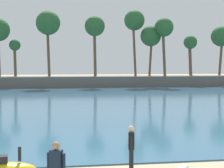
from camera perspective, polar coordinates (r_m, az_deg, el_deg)
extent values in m
cube|color=#33607F|center=(57.49, -5.79, -0.69)|extent=(220.00, 87.77, 0.06)
cube|color=#605B54|center=(61.32, -5.98, 0.36)|extent=(93.77, 6.00, 1.80)
cylinder|color=brown|center=(63.29, 6.00, 4.33)|extent=(0.71, 0.67, 6.81)
sphere|color=#285B2D|center=(63.46, 6.02, 7.40)|extent=(3.51, 3.51, 3.51)
cylinder|color=brown|center=(61.49, -2.67, 5.09)|extent=(0.62, 0.55, 8.32)
sphere|color=#285B2D|center=(61.77, -2.68, 8.95)|extent=(3.36, 3.36, 3.36)
cylinder|color=brown|center=(60.60, -9.83, 5.24)|extent=(0.69, 0.55, 8.66)
sphere|color=#285B2D|center=(60.92, -9.87, 9.31)|extent=(3.92, 3.92, 3.92)
cylinder|color=brown|center=(67.30, 16.49, 4.18)|extent=(0.78, 0.64, 6.89)
sphere|color=#285B2D|center=(67.46, 16.54, 7.10)|extent=(3.54, 3.54, 3.54)
cylinder|color=brown|center=(61.26, -14.78, 3.48)|extent=(0.53, 0.51, 5.08)
sphere|color=#285B2D|center=(61.34, -14.81, 5.85)|extent=(1.83, 1.83, 1.83)
cylinder|color=brown|center=(62.36, 8.03, 4.96)|extent=(0.91, 0.58, 8.16)
sphere|color=#285B2D|center=(62.63, 8.06, 8.69)|extent=(3.15, 3.15, 3.15)
cylinder|color=brown|center=(63.08, 3.47, 5.56)|extent=(0.88, 0.42, 9.45)
sphere|color=#285B2D|center=(63.46, 3.49, 9.82)|extent=(3.47, 3.47, 3.47)
cylinder|color=brown|center=(66.82, 12.00, 3.83)|extent=(0.85, 0.62, 5.90)
sphere|color=#285B2D|center=(66.93, 12.03, 6.34)|extent=(2.39, 2.39, 2.39)
cylinder|color=black|center=(11.72, -14.11, -10.45)|extent=(0.10, 0.10, 0.44)
cube|color=#141E33|center=(10.42, -8.64, -11.59)|extent=(0.39, 0.33, 0.58)
sphere|color=#9E7051|center=(10.32, -8.66, -9.39)|extent=(0.21, 0.21, 0.21)
cylinder|color=#141E33|center=(10.34, -7.46, -11.93)|extent=(0.09, 0.09, 0.50)
cylinder|color=#141E33|center=(10.53, -9.80, -11.67)|extent=(0.09, 0.09, 0.50)
cylinder|color=black|center=(13.15, 2.99, -11.70)|extent=(0.15, 0.15, 0.86)
cylinder|color=black|center=(12.93, 3.01, -11.95)|extent=(0.15, 0.15, 0.86)
cube|color=black|center=(12.87, 3.01, -8.73)|extent=(0.26, 0.37, 0.58)
sphere|color=beige|center=(12.80, 3.01, -6.93)|extent=(0.21, 0.21, 0.21)
cylinder|color=black|center=(13.11, 2.98, -8.69)|extent=(0.09, 0.09, 0.50)
cylinder|color=black|center=(12.66, 3.04, -9.12)|extent=(0.09, 0.09, 0.50)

